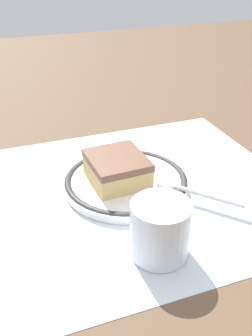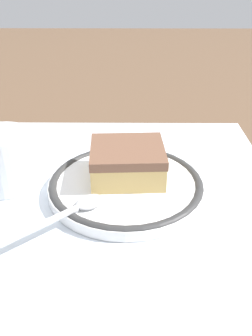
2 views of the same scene
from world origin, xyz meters
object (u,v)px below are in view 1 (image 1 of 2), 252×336
Objects in this scene: plate at (126,182)px; spoon at (185,189)px; cup at (160,232)px; cake_slice at (117,169)px.

plate is 1.71× the size of spoon.
cake_slice is at bearing -89.89° from cup.
spoon is at bearing 137.46° from plate.
cake_slice is 0.16m from cup.
spoon is at bearing -132.57° from cup.
cake_slice reaches higher than spoon.
spoon reaches higher than plate.
plate is at bearing -95.08° from cup.
spoon is 0.12m from cup.
cup is (0.08, 0.09, 0.01)m from spoon.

